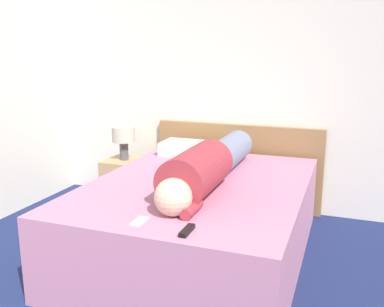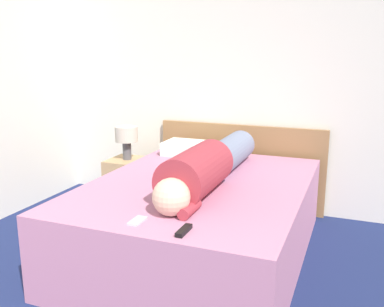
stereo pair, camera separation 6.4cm
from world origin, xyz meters
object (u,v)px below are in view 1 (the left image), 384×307
Objects in this scene: bed at (199,218)px; tv_remote at (187,231)px; nightstand at (125,183)px; pillow_near_headboard at (193,149)px; person_lying at (208,166)px; table_lamp at (123,137)px; cell_phone at (140,221)px.

bed is 13.64× the size of tv_remote.
tv_remote reaches higher than bed.
nightstand is 0.81× the size of pillow_near_headboard.
person_lying reaches higher than tv_remote.
tv_remote is at bearing -70.82° from pillow_near_headboard.
table_lamp is 0.71m from pillow_near_headboard.
bed is 15.73× the size of cell_phone.
pillow_near_headboard reaches higher than tv_remote.
tv_remote is at bearing -51.65° from table_lamp.
pillow_near_headboard is at bearing 113.28° from bed.
cell_phone is (-0.14, -0.80, -0.14)m from person_lying.
bed is 1.28m from nightstand.
table_lamp reaches higher than bed.
pillow_near_headboard is (0.71, 0.03, -0.07)m from table_lamp.
nightstand is 2.10m from tv_remote.
nightstand is 0.29× the size of person_lying.
bed is at bearing 105.38° from tv_remote.
person_lying is 10.90× the size of tv_remote.
cell_phone reaches higher than nightstand.
pillow_near_headboard is at bearing 99.73° from cell_phone.
cell_phone is (0.99, -1.59, 0.34)m from nightstand.
tv_remote is at bearing -74.62° from bed.
nightstand is at bearing 144.52° from bed.
tv_remote is 0.30m from cell_phone.
person_lying is 12.58× the size of cell_phone.
person_lying reaches higher than table_lamp.
bed is 0.89m from cell_phone.
table_lamp is 0.56× the size of pillow_near_headboard.
table_lamp is at bearing 128.35° from tv_remote.
pillow_near_headboard reaches higher than cell_phone.
person_lying reaches higher than bed.
person_lying is at bearing -25.30° from bed.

